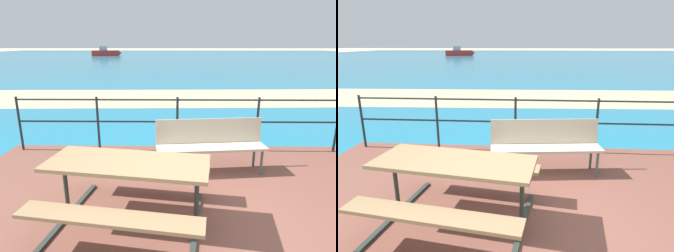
% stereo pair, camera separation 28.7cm
% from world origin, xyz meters
% --- Properties ---
extents(ground_plane, '(240.00, 240.00, 0.00)m').
position_xyz_m(ground_plane, '(0.00, 0.00, 0.00)').
color(ground_plane, beige).
extents(patio_paving, '(6.40, 5.20, 0.06)m').
position_xyz_m(patio_paving, '(0.00, 0.00, 0.03)').
color(patio_paving, brown).
rests_on(patio_paving, ground).
extents(sea_water, '(90.00, 90.00, 0.01)m').
position_xyz_m(sea_water, '(0.00, 40.00, 0.01)').
color(sea_water, teal).
rests_on(sea_water, ground).
extents(beach_strip, '(54.10, 5.56, 0.01)m').
position_xyz_m(beach_strip, '(0.00, 8.14, 0.01)').
color(beach_strip, tan).
rests_on(beach_strip, ground).
extents(picnic_table, '(1.94, 1.70, 0.75)m').
position_xyz_m(picnic_table, '(-0.57, 0.09, 0.63)').
color(picnic_table, '#8C704C').
rests_on(picnic_table, patio_paving).
extents(park_bench, '(1.72, 0.59, 0.83)m').
position_xyz_m(park_bench, '(0.50, 1.49, 0.56)').
color(park_bench, '#BCAD93').
rests_on(park_bench, patio_paving).
extents(railing_fence, '(5.94, 0.04, 1.03)m').
position_xyz_m(railing_fence, '(0.00, 2.36, 0.72)').
color(railing_fence, '#1E2328').
rests_on(railing_fence, patio_paving).
extents(boat_near, '(5.04, 2.33, 1.57)m').
position_xyz_m(boat_near, '(-11.25, 46.22, 0.55)').
color(boat_near, red).
rests_on(boat_near, sea_water).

